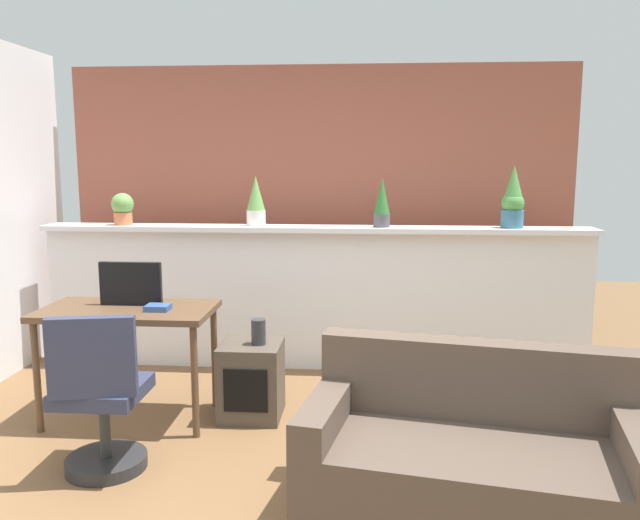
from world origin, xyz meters
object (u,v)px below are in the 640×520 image
Objects in this scene: potted_plant_1 at (256,201)px; couch at (472,462)px; potted_plant_0 at (123,208)px; potted_plant_3 at (513,200)px; office_chair at (101,406)px; vase_on_shelf at (259,332)px; potted_plant_2 at (382,203)px; book_on_desk at (158,308)px; side_cube_shelf at (251,380)px; desk at (128,321)px; tv_monitor at (131,284)px.

couch is (1.40, -2.18, -1.08)m from potted_plant_1.
potted_plant_3 is (3.10, 0.01, 0.08)m from potted_plant_0.
potted_plant_1 is 2.19m from office_chair.
potted_plant_3 reaches higher than potted_plant_1.
potted_plant_1 is at bearing 100.34° from vase_on_shelf.
vase_on_shelf is (-1.82, -1.04, -0.81)m from potted_plant_3.
potted_plant_2 is at bearing -178.61° from potted_plant_3.
couch is at bearing -28.08° from book_on_desk.
potted_plant_0 is 3.10m from potted_plant_3.
potted_plant_3 is 2.42m from side_cube_shelf.
book_on_desk is at bearing -165.25° from side_cube_shelf.
potted_plant_1 is 2.01m from potted_plant_3.
potted_plant_2 is at bearing 49.25° from side_cube_shelf.
potted_plant_1 is at bearing 60.81° from desk.
potted_plant_1 is 0.80× the size of side_cube_shelf.
desk reaches higher than side_cube_shelf.
potted_plant_3 reaches higher than office_chair.
side_cube_shelf is 0.78m from book_on_desk.
desk is (-1.65, -1.10, -0.70)m from potted_plant_2.
couch reaches higher than desk.
potted_plant_1 reaches higher than vase_on_shelf.
potted_plant_2 is at bearing 38.92° from book_on_desk.
book_on_desk is 0.09× the size of couch.
side_cube_shelf is (0.14, -1.06, -1.12)m from potted_plant_1.
potted_plant_0 is 0.23× the size of desk.
potted_plant_0 is at bearing 179.53° from potted_plant_2.
vase_on_shelf is (0.84, 0.01, -0.31)m from tv_monitor.
desk is at bearing -157.06° from potted_plant_3.
book_on_desk is at bearing -60.49° from potted_plant_0.
vase_on_shelf is 1.12× the size of book_on_desk.
office_chair is 6.12× the size of book_on_desk.
potted_plant_2 is at bearing 100.57° from couch.
potted_plant_3 is 0.29× the size of couch.
potted_plant_1 is at bearing 74.61° from office_chair.
side_cube_shelf is 0.30× the size of couch.
potted_plant_1 is 0.98× the size of tv_monitor.
potted_plant_2 is 2.10m from desk.
potted_plant_3 is 2.90× the size of vase_on_shelf.
office_chair is (-1.53, -1.84, -0.97)m from potted_plant_2.
potted_plant_2 is 1.93m from book_on_desk.
couch is (1.82, -0.97, -0.49)m from book_on_desk.
potted_plant_0 is 0.66× the size of potted_plant_2.
couch is (1.21, -1.11, -0.30)m from vase_on_shelf.
potted_plant_3 reaches higher than desk.
desk is 1.21× the size of office_chair.
desk is at bearing 153.35° from couch.
tv_monitor is at bearing 148.95° from book_on_desk.
desk is at bearing 99.40° from office_chair.
potted_plant_1 reaches higher than couch.
potted_plant_0 is 0.52× the size of side_cube_shelf.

